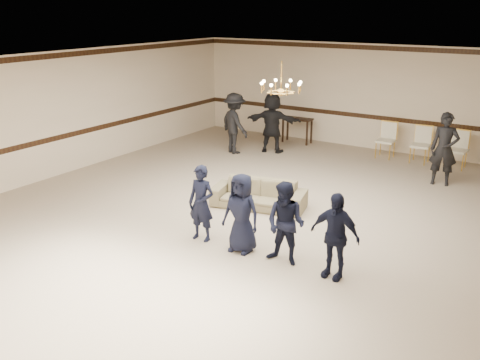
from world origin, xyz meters
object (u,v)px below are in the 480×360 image
object	(u,v)px
banquet_chair_mid	(420,145)
banquet_chair_left	(386,141)
boy_a	(201,203)
banquet_chair_right	(457,150)
boy_b	(241,213)
settee	(259,194)
chandelier	(281,77)
console_table	(297,130)
boy_d	(335,235)
boy_c	(286,224)
adult_left	(235,123)
adult_mid	(272,123)
adult_right	(444,149)

from	to	relation	value
banquet_chair_mid	banquet_chair_left	bearing A→B (deg)	174.07
boy_a	banquet_chair_mid	size ratio (longest dim) A/B	1.43
banquet_chair_right	boy_b	bearing A→B (deg)	-100.51
settee	banquet_chair_right	distance (m)	6.28
chandelier	banquet_chair_right	xyz separation A→B (m)	(2.72, 5.19, -2.36)
chandelier	console_table	distance (m)	6.35
boy_d	console_table	world-z (taller)	boy_d
boy_d	banquet_chair_mid	distance (m)	7.58
banquet_chair_mid	console_table	size ratio (longest dim) A/B	1.06
banquet_chair_mid	boy_a	bearing A→B (deg)	-111.36
boy_b	banquet_chair_left	size ratio (longest dim) A/B	1.43
boy_d	console_table	size ratio (longest dim) A/B	1.50
boy_a	settee	distance (m)	2.11
chandelier	settee	bearing A→B (deg)	-138.04
boy_c	adult_left	world-z (taller)	adult_left
boy_b	adult_left	distance (m)	6.80
boy_b	boy_c	distance (m)	0.90
boy_a	console_table	xyz separation A→B (m)	(-1.92, 7.75, -0.33)
adult_mid	console_table	world-z (taller)	adult_mid
boy_b	banquet_chair_left	distance (m)	7.56
banquet_chair_left	banquet_chair_right	xyz separation A→B (m)	(2.00, 0.00, 0.00)
chandelier	boy_a	world-z (taller)	chandelier
boy_d	banquet_chair_right	world-z (taller)	boy_d
adult_right	console_table	size ratio (longest dim) A/B	1.86
banquet_chair_left	boy_b	bearing A→B (deg)	-93.36
chandelier	adult_mid	distance (m)	5.02
chandelier	adult_left	size ratio (longest dim) A/B	0.52
boy_d	adult_mid	distance (m)	7.89
boy_b	boy_c	bearing A→B (deg)	-1.55
adult_mid	boy_b	bearing A→B (deg)	101.58
boy_a	console_table	world-z (taller)	boy_a
banquet_chair_left	banquet_chair_right	size ratio (longest dim) A/B	1.00
console_table	boy_b	bearing A→B (deg)	-71.55
adult_mid	banquet_chair_right	bearing A→B (deg)	-179.74
banquet_chair_left	banquet_chair_mid	bearing A→B (deg)	-1.97
boy_a	banquet_chair_mid	bearing A→B (deg)	70.81
settee	banquet_chair_left	distance (m)	5.59
adult_right	banquet_chair_right	bearing A→B (deg)	79.41
boy_a	boy_d	size ratio (longest dim) A/B	1.00
boy_d	banquet_chair_left	bearing A→B (deg)	105.47
boy_a	boy_c	xyz separation A→B (m)	(1.80, 0.00, 0.00)
boy_a	adult_mid	size ratio (longest dim) A/B	0.81
boy_c	settee	size ratio (longest dim) A/B	0.71
chandelier	settee	distance (m)	2.61
boy_c	adult_right	xyz separation A→B (m)	(1.26, 5.91, 0.17)
chandelier	banquet_chair_mid	distance (m)	5.95
boy_a	boy_b	distance (m)	0.90
boy_c	banquet_chair_mid	world-z (taller)	boy_c
boy_d	console_table	xyz separation A→B (m)	(-4.62, 7.75, -0.33)
boy_b	adult_left	world-z (taller)	adult_left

